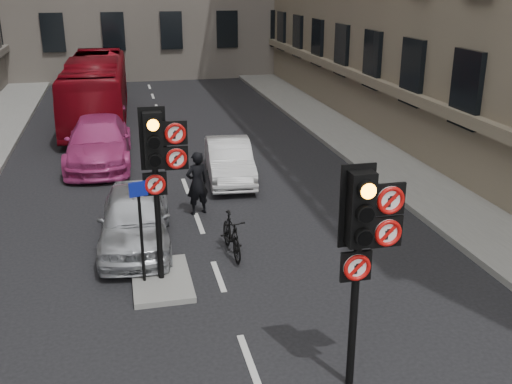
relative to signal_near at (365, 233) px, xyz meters
name	(u,v)px	position (x,y,z in m)	size (l,w,h in m)	color
pavement_right	(390,159)	(5.71, 11.01, -2.50)	(3.00, 50.00, 0.16)	gray
centre_island	(162,280)	(-2.69, 4.01, -2.52)	(1.20, 2.00, 0.12)	gray
signal_near	(365,233)	(0.00, 0.00, 0.00)	(0.91, 0.40, 3.58)	black
signal_far	(159,158)	(-2.60, 4.00, 0.12)	(0.91, 0.40, 3.58)	black
car_silver	(135,218)	(-3.11, 6.01, -1.89)	(1.63, 4.04, 1.38)	#B8BBC0
car_white	(229,160)	(-0.06, 10.34, -1.96)	(1.32, 3.80, 1.25)	silver
car_pink	(99,142)	(-4.04, 13.07, -1.83)	(2.11, 5.19, 1.50)	#C03881
bus_red	(97,90)	(-4.18, 19.51, -1.17)	(2.37, 10.12, 2.82)	maroon
motorcycle	(232,235)	(-1.00, 5.01, -2.10)	(0.46, 1.61, 0.97)	black
motorcyclist	(197,183)	(-1.42, 7.69, -1.72)	(0.63, 0.41, 1.73)	black
info_sign	(140,218)	(-3.04, 3.93, -1.06)	(0.37, 0.15, 2.17)	black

